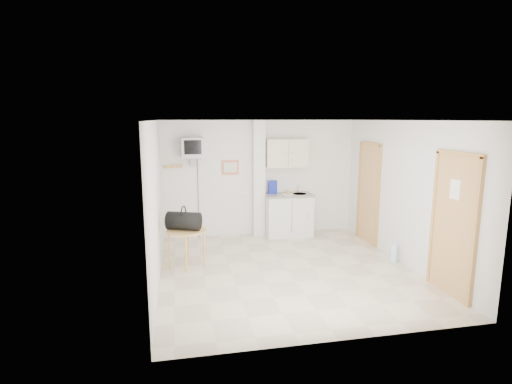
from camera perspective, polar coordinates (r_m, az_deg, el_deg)
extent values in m
plane|color=beige|center=(6.92, 4.40, -11.00)|extent=(4.50, 4.50, 0.00)
cube|color=white|center=(8.73, 0.56, 2.02)|extent=(4.20, 0.04, 2.50)
cube|color=white|center=(4.51, 12.33, -6.25)|extent=(4.20, 0.04, 2.50)
cube|color=white|center=(6.34, -14.05, -1.50)|extent=(0.04, 4.50, 2.50)
cube|color=white|center=(7.41, 20.37, -0.14)|extent=(0.04, 4.50, 2.50)
cube|color=white|center=(6.45, 4.71, 10.16)|extent=(4.20, 4.50, 0.04)
cube|color=white|center=(8.61, 0.38, 1.90)|extent=(0.25, 0.22, 2.50)
cube|color=#CC6348|center=(8.57, -3.68, 3.53)|extent=(0.36, 0.03, 0.30)
cube|color=silver|center=(8.55, -3.67, 3.51)|extent=(0.28, 0.01, 0.22)
cube|color=tan|center=(8.48, -11.76, 3.60)|extent=(0.40, 0.05, 0.06)
cube|color=white|center=(8.71, -1.49, -0.01)|extent=(0.15, 0.02, 0.08)
cylinder|color=tan|center=(8.42, -12.78, 3.45)|extent=(0.02, 0.08, 0.02)
cylinder|color=tan|center=(8.42, -11.76, 3.48)|extent=(0.02, 0.08, 0.02)
cylinder|color=tan|center=(8.42, -10.74, 3.52)|extent=(0.02, 0.08, 0.02)
cube|color=#AA7234|center=(8.52, 15.77, -0.29)|extent=(0.04, 0.75, 2.00)
cube|color=olive|center=(8.52, 15.74, -0.29)|extent=(0.06, 0.87, 2.06)
cube|color=#AA7234|center=(6.37, 26.37, -4.46)|extent=(0.04, 0.82, 2.02)
cube|color=olive|center=(6.36, 26.33, -4.46)|extent=(0.06, 0.94, 2.08)
cube|color=white|center=(6.24, 26.58, 0.33)|extent=(0.01, 0.20, 0.28)
cube|color=silver|center=(8.76, 4.64, -3.39)|extent=(1.00, 0.55, 0.88)
cube|color=gray|center=(8.66, 4.68, -0.43)|extent=(1.03, 0.58, 0.04)
cylinder|color=#B7B7BA|center=(8.73, 6.26, -0.41)|extent=(0.30, 0.30, 0.05)
cylinder|color=#B7B7BA|center=(8.84, 6.00, 0.43)|extent=(0.02, 0.02, 0.16)
cylinder|color=#B7B7BA|center=(8.77, 6.13, 0.85)|extent=(0.02, 0.13, 0.02)
cube|color=beige|center=(8.64, 4.37, 5.57)|extent=(0.90, 0.32, 0.60)
cube|color=#142095|center=(8.66, 2.38, 0.70)|extent=(0.19, 0.07, 0.29)
cylinder|color=white|center=(8.58, 4.61, -0.34)|extent=(0.22, 0.22, 0.01)
sphere|color=tan|center=(8.57, 4.61, -0.04)|extent=(0.11, 0.11, 0.11)
cube|color=slate|center=(8.34, -9.05, 4.82)|extent=(0.36, 0.32, 0.02)
cube|color=slate|center=(8.47, -9.07, 4.36)|extent=(0.10, 0.06, 0.20)
cube|color=#B4B4B6|center=(8.25, -9.08, 6.29)|extent=(0.44, 0.42, 0.40)
cube|color=black|center=(8.03, -9.02, 6.33)|extent=(0.34, 0.02, 0.28)
cylinder|color=black|center=(8.60, -8.26, -0.82)|extent=(0.01, 0.01, 1.73)
cylinder|color=tan|center=(6.95, -9.92, -5.43)|extent=(0.68, 0.68, 0.03)
cylinder|color=tan|center=(7.04, -7.39, -7.97)|extent=(0.04, 0.04, 0.63)
cylinder|color=tan|center=(7.33, -9.74, -7.28)|extent=(0.04, 0.04, 0.63)
cylinder|color=tan|center=(7.07, -12.28, -8.05)|extent=(0.04, 0.04, 0.63)
cylinder|color=tan|center=(6.76, -9.95, -8.81)|extent=(0.04, 0.04, 0.63)
cylinder|color=black|center=(6.90, -10.29, -4.09)|extent=(0.64, 0.50, 0.31)
torus|color=black|center=(6.87, -10.33, -2.92)|extent=(0.11, 0.23, 0.24)
cylinder|color=#BEDBF9|center=(7.61, 19.09, -8.28)|extent=(0.12, 0.12, 0.32)
cylinder|color=#BEDBF9|center=(7.56, 19.18, -7.00)|extent=(0.04, 0.04, 0.04)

